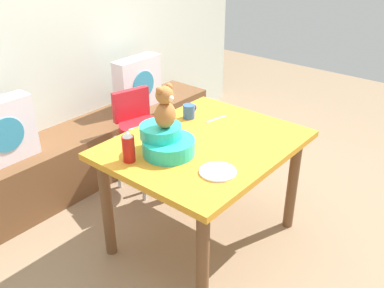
% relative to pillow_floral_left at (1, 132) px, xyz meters
% --- Properties ---
extents(ground_plane, '(8.00, 8.00, 0.00)m').
position_rel_pillow_floral_left_xyz_m(ground_plane, '(0.66, -1.20, -0.68)').
color(ground_plane, '#8C7256').
extents(back_wall, '(4.40, 0.10, 2.60)m').
position_rel_pillow_floral_left_xyz_m(back_wall, '(0.66, 0.29, 0.62)').
color(back_wall, silver).
rests_on(back_wall, ground_plane).
extents(window_bench, '(2.60, 0.44, 0.46)m').
position_rel_pillow_floral_left_xyz_m(window_bench, '(0.66, 0.02, -0.45)').
color(window_bench, brown).
rests_on(window_bench, ground_plane).
extents(pillow_floral_left, '(0.44, 0.15, 0.44)m').
position_rel_pillow_floral_left_xyz_m(pillow_floral_left, '(0.00, 0.00, 0.00)').
color(pillow_floral_left, silver).
rests_on(pillow_floral_left, window_bench).
extents(pillow_floral_right, '(0.44, 0.15, 0.44)m').
position_rel_pillow_floral_left_xyz_m(pillow_floral_right, '(1.25, 0.00, 0.00)').
color(pillow_floral_right, silver).
rests_on(pillow_floral_right, window_bench).
extents(dining_table, '(1.16, 0.93, 0.74)m').
position_rel_pillow_floral_left_xyz_m(dining_table, '(0.66, -1.20, -0.05)').
color(dining_table, orange).
rests_on(dining_table, ground_plane).
extents(highchair, '(0.40, 0.50, 0.79)m').
position_rel_pillow_floral_left_xyz_m(highchair, '(0.86, -0.42, -0.16)').
color(highchair, red).
rests_on(highchair, ground_plane).
extents(infant_seat_teal, '(0.30, 0.33, 0.16)m').
position_rel_pillow_floral_left_xyz_m(infant_seat_teal, '(0.41, -1.11, 0.13)').
color(infant_seat_teal, '#26C9AF').
rests_on(infant_seat_teal, dining_table).
extents(teddy_bear, '(0.13, 0.12, 0.25)m').
position_rel_pillow_floral_left_xyz_m(teddy_bear, '(0.41, -1.11, 0.34)').
color(teddy_bear, '#AC6833').
rests_on(teddy_bear, infant_seat_teal).
extents(ketchup_bottle, '(0.07, 0.07, 0.18)m').
position_rel_pillow_floral_left_xyz_m(ketchup_bottle, '(0.21, -1.02, 0.15)').
color(ketchup_bottle, red).
rests_on(ketchup_bottle, dining_table).
extents(coffee_mug, '(0.12, 0.08, 0.09)m').
position_rel_pillow_floral_left_xyz_m(coffee_mug, '(0.87, -0.90, 0.11)').
color(coffee_mug, '#335999').
rests_on(coffee_mug, dining_table).
extents(dinner_plate_near, '(0.20, 0.20, 0.01)m').
position_rel_pillow_floral_left_xyz_m(dinner_plate_near, '(0.42, -1.47, 0.07)').
color(dinner_plate_near, white).
rests_on(dinner_plate_near, dining_table).
extents(table_fork, '(0.17, 0.05, 0.01)m').
position_rel_pillow_floral_left_xyz_m(table_fork, '(0.96, -1.06, 0.06)').
color(table_fork, silver).
rests_on(table_fork, dining_table).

